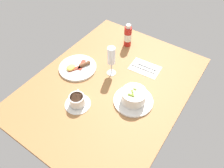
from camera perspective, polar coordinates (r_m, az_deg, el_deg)
ground_plane at (r=127.32cm, az=-0.42°, el=-0.44°), size 110.00×84.00×3.00cm
porridge_bowl at (r=115.54cm, az=5.76°, el=-3.48°), size 21.63×21.63×9.06cm
cutlery_setting at (r=137.04cm, az=8.61°, el=4.37°), size 13.62×19.29×0.90cm
coffee_cup at (r=116.00cm, az=-9.24°, el=-4.43°), size 14.06×14.06×6.69cm
wine_glass at (r=123.69cm, az=-0.17°, el=7.17°), size 5.65×5.65×19.48cm
sauce_bottle_red at (r=149.18cm, az=4.21°, el=12.55°), size 5.18×5.18×16.13cm
breakfast_plate at (r=136.27cm, az=-9.15°, el=4.37°), size 23.41×23.41×3.70cm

